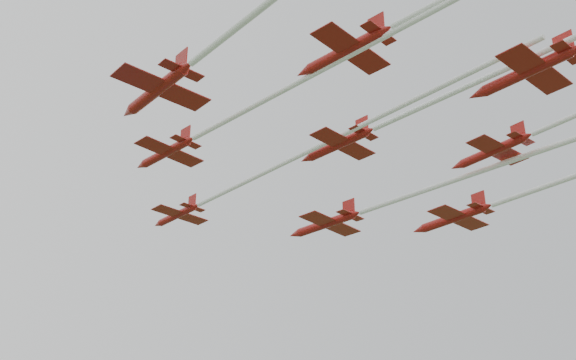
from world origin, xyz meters
TOP-DOWN VIEW (x-y plane):
  - jet_lead at (2.92, 3.40)m, footprint 11.27×60.37m
  - jet_row2_left at (-5.69, -13.36)m, footprint 14.74×64.86m
  - jet_row2_right at (19.70, -5.11)m, footprint 14.52×55.58m
  - jet_row3_left at (-14.68, -24.36)m, footprint 9.96×66.37m
  - jet_row3_mid at (7.35, -19.72)m, footprint 10.89×47.25m
  - jet_row3_right at (29.73, -23.19)m, footprint 11.71×67.04m

SIDE VIEW (x-z plane):
  - jet_row3_right at x=29.73m, z-range 58.31..61.23m
  - jet_row2_right at x=19.70m, z-range 59.40..62.36m
  - jet_row3_left at x=-14.68m, z-range 60.52..63.46m
  - jet_row3_mid at x=7.35m, z-range 60.87..63.43m
  - jet_lead at x=2.92m, z-range 61.07..63.48m
  - jet_row2_left at x=-5.69m, z-range 61.22..63.72m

